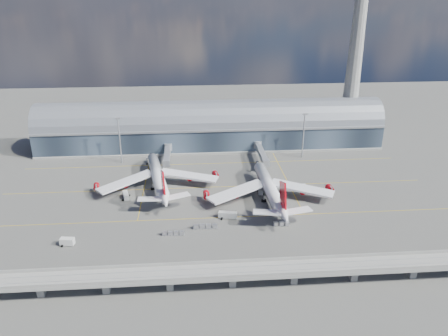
{
  "coord_description": "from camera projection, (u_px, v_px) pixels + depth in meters",
  "views": [
    {
      "loc": [
        -11.86,
        -169.59,
        89.85
      ],
      "look_at": [
        2.42,
        10.0,
        14.0
      ],
      "focal_mm": 35.0,
      "sensor_mm": 36.0,
      "label": 1
    }
  ],
  "objects": [
    {
      "name": "service_truck_1",
      "position": [
        67.0,
        242.0,
        162.45
      ],
      "size": [
        5.36,
        3.1,
        2.95
      ],
      "rotation": [
        0.0,
        0.0,
        1.43
      ],
      "color": "silver",
      "rests_on": "ground"
    },
    {
      "name": "floodlight_mast_right",
      "position": [
        303.0,
        134.0,
        240.43
      ],
      "size": [
        3.0,
        0.7,
        25.7
      ],
      "color": "gray",
      "rests_on": "ground"
    },
    {
      "name": "ground",
      "position": [
        220.0,
        206.0,
        191.54
      ],
      "size": [
        500.0,
        500.0,
        0.0
      ],
      "primitive_type": "plane",
      "color": "#474744",
      "rests_on": "ground"
    },
    {
      "name": "guideway",
      "position": [
        233.0,
        272.0,
        138.95
      ],
      "size": [
        220.0,
        8.5,
        7.2
      ],
      "color": "gray",
      "rests_on": "ground"
    },
    {
      "name": "cargo_train_0",
      "position": [
        173.0,
        233.0,
        169.3
      ],
      "size": [
        8.87,
        1.78,
        1.47
      ],
      "rotation": [
        0.0,
        0.0,
        1.62
      ],
      "color": "gray",
      "rests_on": "ground"
    },
    {
      "name": "control_tower",
      "position": [
        355.0,
        56.0,
        253.97
      ],
      "size": [
        19.0,
        19.0,
        103.0
      ],
      "color": "gray",
      "rests_on": "ground"
    },
    {
      "name": "cargo_train_1",
      "position": [
        205.0,
        226.0,
        173.94
      ],
      "size": [
        9.87,
        1.96,
        1.64
      ],
      "rotation": [
        0.0,
        0.0,
        1.61
      ],
      "color": "gray",
      "rests_on": "ground"
    },
    {
      "name": "cargo_train_2",
      "position": [
        281.0,
        224.0,
        175.94
      ],
      "size": [
        6.83,
        2.13,
        1.5
      ],
      "rotation": [
        0.0,
        0.0,
        1.68
      ],
      "color": "gray",
      "rests_on": "ground"
    },
    {
      "name": "floodlight_mast_left",
      "position": [
        120.0,
        139.0,
        233.13
      ],
      "size": [
        3.0,
        0.7,
        25.7
      ],
      "color": "gray",
      "rests_on": "ground"
    },
    {
      "name": "jet_bridge_right",
      "position": [
        261.0,
        152.0,
        238.46
      ],
      "size": [
        4.4,
        32.0,
        7.25
      ],
      "color": "gray",
      "rests_on": "ground"
    },
    {
      "name": "jet_bridge_left",
      "position": [
        167.0,
        154.0,
        236.51
      ],
      "size": [
        4.4,
        28.0,
        7.25
      ],
      "color": "gray",
      "rests_on": "ground"
    },
    {
      "name": "service_truck_5",
      "position": [
        151.0,
        161.0,
        237.22
      ],
      "size": [
        6.04,
        5.91,
        2.95
      ],
      "rotation": [
        0.0,
        0.0,
        0.81
      ],
      "color": "silver",
      "rests_on": "ground"
    },
    {
      "name": "terminal",
      "position": [
        211.0,
        128.0,
        258.79
      ],
      "size": [
        200.0,
        30.0,
        28.0
      ],
      "color": "#1C252F",
      "rests_on": "ground"
    },
    {
      "name": "airliner_left",
      "position": [
        158.0,
        177.0,
        206.84
      ],
      "size": [
        59.58,
        62.71,
        19.16
      ],
      "rotation": [
        0.0,
        0.0,
        0.17
      ],
      "color": "white",
      "rests_on": "ground"
    },
    {
      "name": "taxi_lines",
      "position": [
        217.0,
        185.0,
        211.85
      ],
      "size": [
        200.0,
        80.12,
        0.01
      ],
      "color": "gold",
      "rests_on": "ground"
    },
    {
      "name": "airliner_right",
      "position": [
        270.0,
        189.0,
        195.8
      ],
      "size": [
        60.1,
        62.81,
        19.94
      ],
      "rotation": [
        0.0,
        0.0,
        0.03
      ],
      "color": "white",
      "rests_on": "ground"
    },
    {
      "name": "service_truck_4",
      "position": [
        304.0,
        189.0,
        204.45
      ],
      "size": [
        2.94,
        5.32,
        2.97
      ],
      "rotation": [
        0.0,
        0.0,
        -0.09
      ],
      "color": "silver",
      "rests_on": "ground"
    },
    {
      "name": "service_truck_2",
      "position": [
        228.0,
        215.0,
        181.36
      ],
      "size": [
        8.0,
        3.92,
        2.79
      ],
      "rotation": [
        0.0,
        0.0,
        1.34
      ],
      "color": "silver",
      "rests_on": "ground"
    },
    {
      "name": "service_truck_0",
      "position": [
        126.0,
        196.0,
        198.0
      ],
      "size": [
        3.66,
        6.92,
        2.73
      ],
      "rotation": [
        0.0,
        0.0,
        0.24
      ],
      "color": "silver",
      "rests_on": "ground"
    },
    {
      "name": "service_truck_3",
      "position": [
        260.0,
        190.0,
        202.99
      ],
      "size": [
        2.81,
        5.92,
        2.77
      ],
      "rotation": [
        0.0,
        0.0,
        -0.1
      ],
      "color": "silver",
      "rests_on": "ground"
    }
  ]
}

